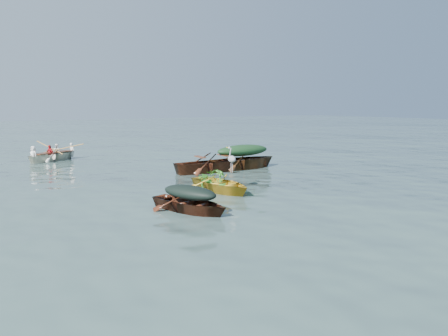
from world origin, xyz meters
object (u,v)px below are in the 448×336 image
Objects in this scene: yellow_dinghy at (220,191)px; green_tarp_boat at (243,169)px; heron at (232,163)px; rowed_boat at (54,161)px; open_wooden_boat at (212,172)px; dark_covered_boat at (190,212)px.

green_tarp_boat reaches higher than yellow_dinghy.
yellow_dinghy is 1.07m from heron.
heron is (3.79, -11.45, 0.92)m from rowed_boat.
open_wooden_boat is at bearing 90.00° from green_tarp_boat.
yellow_dinghy is at bearing 20.76° from dark_covered_boat.
open_wooden_boat is at bearing 62.19° from heron.
green_tarp_boat is 4.92m from heron.
heron reaches higher than yellow_dinghy.
heron reaches higher than green_tarp_boat.
rowed_boat is at bearing 98.10° from yellow_dinghy.
open_wooden_boat is (-1.66, -0.04, 0.00)m from green_tarp_boat.
open_wooden_boat is 4.07m from heron.
dark_covered_boat is at bearing 155.25° from rowed_boat.
open_wooden_boat reaches higher than rowed_boat.
dark_covered_boat is at bearing 134.12° from green_tarp_boat.
heron reaches higher than open_wooden_boat.
green_tarp_boat is (3.57, 3.88, 0.00)m from yellow_dinghy.
green_tarp_boat reaches higher than dark_covered_boat.
dark_covered_boat is 8.21m from green_tarp_boat.
green_tarp_boat is 5.37× the size of heron.
green_tarp_boat is at bearing -86.04° from open_wooden_boat.
rowed_boat is (-3.25, 11.57, 0.00)m from yellow_dinghy.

